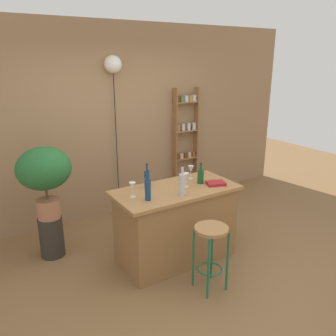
{
  "coord_description": "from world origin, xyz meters",
  "views": [
    {
      "loc": [
        -2.03,
        -2.77,
        2.3
      ],
      "look_at": [
        0.05,
        0.55,
        1.06
      ],
      "focal_mm": 37.19,
      "sensor_mm": 36.0,
      "label": 1
    }
  ],
  "objects_px": {
    "bottle_sauce_amber": "(148,189)",
    "potted_plant": "(44,172)",
    "cookbook": "(216,183)",
    "wine_glass_center": "(186,177)",
    "bar_stool": "(211,243)",
    "bottle_olive_oil": "(201,176)",
    "wine_glass_left": "(133,187)",
    "spice_shelf": "(186,140)",
    "bottle_vinegar": "(182,184)",
    "wine_glass_right": "(191,169)",
    "plant_stool": "(52,236)",
    "pendant_globe_light": "(113,66)",
    "bottle_wine_red": "(147,179)"
  },
  "relations": [
    {
      "from": "cookbook",
      "to": "pendant_globe_light",
      "type": "xyz_separation_m",
      "value": [
        -0.5,
        1.68,
        1.29
      ]
    },
    {
      "from": "bottle_olive_oil",
      "to": "wine_glass_left",
      "type": "distance_m",
      "value": 0.87
    },
    {
      "from": "wine_glass_right",
      "to": "pendant_globe_light",
      "type": "relative_size",
      "value": 0.07
    },
    {
      "from": "spice_shelf",
      "to": "pendant_globe_light",
      "type": "xyz_separation_m",
      "value": [
        -1.22,
        0.02,
        1.18
      ]
    },
    {
      "from": "spice_shelf",
      "to": "pendant_globe_light",
      "type": "height_order",
      "value": "pendant_globe_light"
    },
    {
      "from": "bottle_olive_oil",
      "to": "bottle_wine_red",
      "type": "relative_size",
      "value": 0.87
    },
    {
      "from": "spice_shelf",
      "to": "wine_glass_right",
      "type": "distance_m",
      "value": 1.57
    },
    {
      "from": "spice_shelf",
      "to": "plant_stool",
      "type": "height_order",
      "value": "spice_shelf"
    },
    {
      "from": "bottle_sauce_amber",
      "to": "wine_glass_left",
      "type": "height_order",
      "value": "bottle_sauce_amber"
    },
    {
      "from": "plant_stool",
      "to": "bottle_vinegar",
      "type": "bearing_deg",
      "value": -41.31
    },
    {
      "from": "bottle_vinegar",
      "to": "pendant_globe_light",
      "type": "distance_m",
      "value": 2.1
    },
    {
      "from": "wine_glass_left",
      "to": "wine_glass_right",
      "type": "relative_size",
      "value": 1.0
    },
    {
      "from": "bar_stool",
      "to": "cookbook",
      "type": "distance_m",
      "value": 0.81
    },
    {
      "from": "bottle_wine_red",
      "to": "wine_glass_left",
      "type": "height_order",
      "value": "bottle_wine_red"
    },
    {
      "from": "bottle_olive_oil",
      "to": "wine_glass_center",
      "type": "xyz_separation_m",
      "value": [
        -0.21,
        -0.01,
        0.02
      ]
    },
    {
      "from": "bar_stool",
      "to": "bottle_olive_oil",
      "type": "distance_m",
      "value": 0.89
    },
    {
      "from": "plant_stool",
      "to": "wine_glass_center",
      "type": "distance_m",
      "value": 1.78
    },
    {
      "from": "bottle_sauce_amber",
      "to": "bottle_olive_oil",
      "type": "bearing_deg",
      "value": 8.67
    },
    {
      "from": "spice_shelf",
      "to": "bottle_olive_oil",
      "type": "relative_size",
      "value": 7.54
    },
    {
      "from": "potted_plant",
      "to": "wine_glass_center",
      "type": "relative_size",
      "value": 5.22
    },
    {
      "from": "wine_glass_center",
      "to": "wine_glass_right",
      "type": "xyz_separation_m",
      "value": [
        0.21,
        0.2,
        0.0
      ]
    },
    {
      "from": "plant_stool",
      "to": "spice_shelf",
      "type": "bearing_deg",
      "value": 15.63
    },
    {
      "from": "cookbook",
      "to": "potted_plant",
      "type": "bearing_deg",
      "value": 168.84
    },
    {
      "from": "spice_shelf",
      "to": "cookbook",
      "type": "distance_m",
      "value": 1.82
    },
    {
      "from": "bottle_vinegar",
      "to": "bottle_sauce_amber",
      "type": "xyz_separation_m",
      "value": [
        -0.38,
        0.08,
        -0.0
      ]
    },
    {
      "from": "bottle_olive_oil",
      "to": "bottle_sauce_amber",
      "type": "xyz_separation_m",
      "value": [
        -0.77,
        -0.12,
        0.03
      ]
    },
    {
      "from": "bottle_vinegar",
      "to": "wine_glass_right",
      "type": "height_order",
      "value": "bottle_vinegar"
    },
    {
      "from": "bar_stool",
      "to": "bottle_olive_oil",
      "type": "bearing_deg",
      "value": 61.52
    },
    {
      "from": "bottle_vinegar",
      "to": "pendant_globe_light",
      "type": "bearing_deg",
      "value": 89.42
    },
    {
      "from": "bar_stool",
      "to": "bottle_wine_red",
      "type": "bearing_deg",
      "value": 105.53
    },
    {
      "from": "bottle_olive_oil",
      "to": "pendant_globe_light",
      "type": "height_order",
      "value": "pendant_globe_light"
    },
    {
      "from": "plant_stool",
      "to": "bottle_wine_red",
      "type": "xyz_separation_m",
      "value": [
        0.97,
        -0.64,
        0.75
      ]
    },
    {
      "from": "plant_stool",
      "to": "potted_plant",
      "type": "bearing_deg",
      "value": 0.0
    },
    {
      "from": "spice_shelf",
      "to": "bottle_wine_red",
      "type": "relative_size",
      "value": 6.54
    },
    {
      "from": "bottle_vinegar",
      "to": "bottle_wine_red",
      "type": "height_order",
      "value": "bottle_vinegar"
    },
    {
      "from": "plant_stool",
      "to": "cookbook",
      "type": "bearing_deg",
      "value": -30.13
    },
    {
      "from": "wine_glass_left",
      "to": "spice_shelf",
      "type": "bearing_deg",
      "value": 40.86
    },
    {
      "from": "bottle_olive_oil",
      "to": "wine_glass_center",
      "type": "bearing_deg",
      "value": -178.14
    },
    {
      "from": "potted_plant",
      "to": "cookbook",
      "type": "height_order",
      "value": "potted_plant"
    },
    {
      "from": "bar_stool",
      "to": "bottle_sauce_amber",
      "type": "distance_m",
      "value": 0.84
    },
    {
      "from": "bottle_olive_oil",
      "to": "pendant_globe_light",
      "type": "distance_m",
      "value": 2.0
    },
    {
      "from": "bottle_sauce_amber",
      "to": "potted_plant",
      "type": "bearing_deg",
      "value": 129.96
    },
    {
      "from": "cookbook",
      "to": "wine_glass_center",
      "type": "bearing_deg",
      "value": 177.09
    },
    {
      "from": "bottle_sauce_amber",
      "to": "spice_shelf",
      "type": "bearing_deg",
      "value": 45.41
    },
    {
      "from": "spice_shelf",
      "to": "wine_glass_left",
      "type": "bearing_deg",
      "value": -139.14
    },
    {
      "from": "plant_stool",
      "to": "bottle_sauce_amber",
      "type": "xyz_separation_m",
      "value": [
        0.81,
        -0.96,
        0.76
      ]
    },
    {
      "from": "plant_stool",
      "to": "bottle_wine_red",
      "type": "bearing_deg",
      "value": -33.4
    },
    {
      "from": "bottle_vinegar",
      "to": "pendant_globe_light",
      "type": "height_order",
      "value": "pendant_globe_light"
    },
    {
      "from": "bottle_olive_oil",
      "to": "pendant_globe_light",
      "type": "xyz_separation_m",
      "value": [
        -0.38,
        1.54,
        1.21
      ]
    },
    {
      "from": "bar_stool",
      "to": "bottle_wine_red",
      "type": "distance_m",
      "value": 1.02
    }
  ]
}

